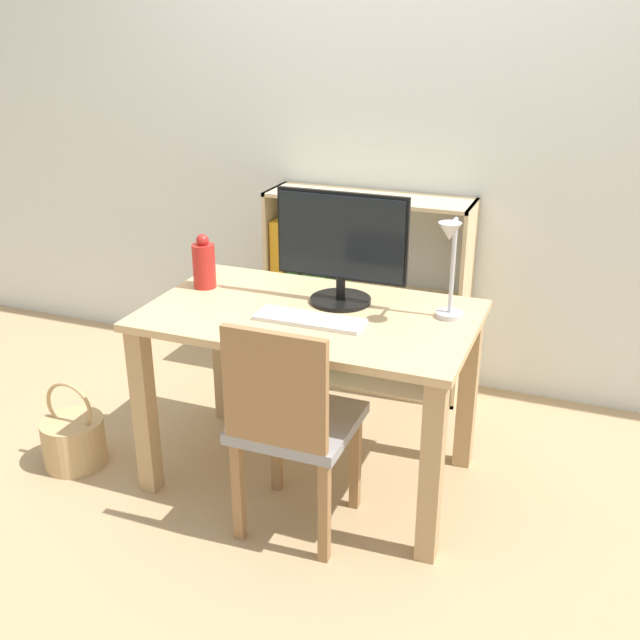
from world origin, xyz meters
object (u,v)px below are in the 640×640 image
monitor (341,244)px  chair (291,421)px  desk_lamp (450,261)px  basket (74,440)px  vase (204,264)px  bookshelf (330,289)px  keyboard (310,320)px

monitor → chair: size_ratio=0.61×
desk_lamp → basket: 1.71m
chair → basket: bearing=166.7°
vase → bookshelf: size_ratio=0.23×
monitor → chair: (-0.00, -0.49, -0.49)m
keyboard → chair: (0.04, -0.27, -0.27)m
keyboard → basket: bearing=-169.3°
vase → bookshelf: bearing=72.9°
chair → bookshelf: (-0.32, 1.24, 0.01)m
monitor → desk_lamp: bearing=-7.8°
keyboard → basket: 1.18m
bookshelf → basket: (-0.70, -1.16, -0.36)m
monitor → vase: 0.59m
basket → monitor: bearing=22.1°
keyboard → chair: chair is taller
bookshelf → basket: 1.40m
desk_lamp → vase: bearing=179.1°
monitor → chair: bearing=-90.0°
monitor → desk_lamp: size_ratio=1.35×
monitor → vase: bearing=-175.6°
desk_lamp → chair: size_ratio=0.45×
bookshelf → monitor: bearing=-66.5°
keyboard → monitor: bearing=80.9°
monitor → vase: (-0.57, -0.04, -0.13)m
desk_lamp → basket: desk_lamp is taller
vase → basket: (-0.45, -0.37, -0.71)m
vase → monitor: bearing=4.4°
monitor → keyboard: (-0.04, -0.23, -0.22)m
vase → desk_lamp: 1.00m
bookshelf → desk_lamp: bearing=-47.1°
chair → basket: size_ratio=2.23×
keyboard → bookshelf: bookshelf is taller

